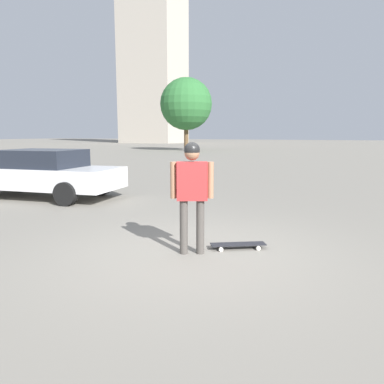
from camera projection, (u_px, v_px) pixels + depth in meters
The scene contains 6 objects.
ground_plane at pixel (192, 253), 5.62m from camera, with size 220.00×220.00×0.00m, color gray.
person at pixel (192, 185), 5.46m from camera, with size 0.38×0.58×1.66m.
skateboard at pixel (238, 245), 5.84m from camera, with size 0.62×0.84×0.08m.
car_parked_near at pixel (41, 173), 10.43m from camera, with size 2.40×4.73×1.35m.
building_block_distant at pixel (153, 26), 72.01m from camera, with size 8.94×11.19×44.58m.
tree_distant at pixel (186, 104), 39.49m from camera, with size 5.49×5.49×7.64m.
Camera 1 is at (4.90, 2.30, 1.78)m, focal length 35.00 mm.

